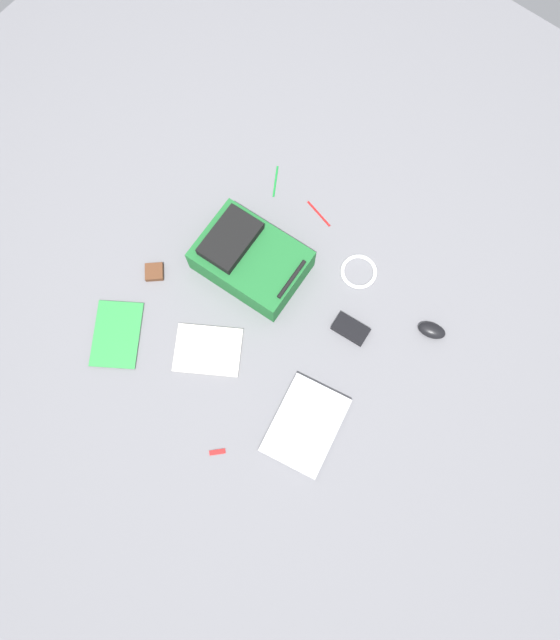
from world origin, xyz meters
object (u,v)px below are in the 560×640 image
Objects in this scene: backpack at (250,258)px; earbud_pouch at (154,272)px; laptop at (306,425)px; pen_black at (319,213)px; book_manual at (117,334)px; power_brick at (351,329)px; usb_stick at (217,452)px; cable_coil at (359,272)px; pen_blue at (276,181)px; computer_mouse at (432,330)px; book_blue at (208,350)px.

backpack is 0.39m from earbud_pouch.
laptop is 0.88m from pen_black.
book_manual is 0.92m from power_brick.
backpack reaches higher than usb_stick.
power_brick is at bearing 94.06° from backpack.
pen_blue is (-0.11, -0.52, -0.00)m from cable_coil.
cable_coil reaches higher than usb_stick.
computer_mouse is 0.32m from power_brick.
earbud_pouch is (-0.28, -0.06, 0.01)m from book_manual.
usb_stick is (0.90, 0.01, -0.00)m from cable_coil.
backpack is at bearing -12.32° from pen_black.
book_manual is 2.21× the size of pen_blue.
pen_black is (-0.13, -0.65, -0.02)m from computer_mouse.
laptop is at bearing 12.50° from power_brick.
cable_coil is at bearing -112.09° from computer_mouse.
cable_coil reaches higher than pen_blue.
book_blue is at bearing 19.02° from pen_blue.
book_blue is at bearing 14.29° from backpack.
pen_blue is at bearing 175.80° from book_manual.
book_manual is 5.39× the size of usb_stick.
backpack is at bearing -165.71° from book_blue.
earbud_pouch is at bearing -106.24° from book_blue.
backpack is at bearing -150.11° from usb_stick.
earbud_pouch is (0.27, -0.28, -0.06)m from backpack.
book_manual is 0.29m from earbud_pouch.
power_brick is 2.31× the size of usb_stick.
computer_mouse is at bearing 129.11° from book_manual.
computer_mouse is 0.78× the size of power_brick.
cable_coil is at bearing 69.54° from pen_black.
book_blue is 0.68m from cable_coil.
laptop is at bearing 18.56° from cable_coil.
backpack reaches higher than computer_mouse.
laptop reaches higher than usb_stick.
cable_coil is (-0.02, -0.37, -0.01)m from computer_mouse.
laptop is 3.39× the size of computer_mouse.
pen_black is (-0.11, -0.28, -0.00)m from cable_coil.
computer_mouse is at bearing 81.38° from pen_blue.
computer_mouse is (-0.78, 0.96, 0.02)m from book_manual.
power_brick reaches higher than pen_blue.
laptop reaches higher than earbud_pouch.
pen_black is at bearing 88.91° from pen_blue.
laptop is at bearing 34.16° from pen_black.
pen_black is at bearing -178.55° from book_blue.
usb_stick is at bearing 0.78° from cable_coil.
computer_mouse is 1.13m from earbud_pouch.
earbud_pouch is (-0.10, -0.85, -0.00)m from laptop.
backpack is 0.75m from usb_stick.
pen_blue is at bearing -152.23° from usb_stick.
earbud_pouch reaches higher than usb_stick.
power_brick is at bearing 137.02° from book_blue.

